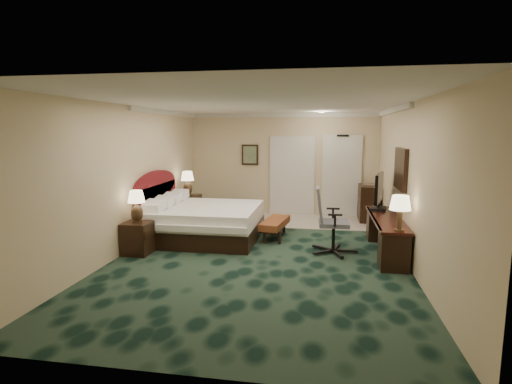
% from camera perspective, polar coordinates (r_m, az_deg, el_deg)
% --- Properties ---
extents(floor, '(5.00, 7.50, 0.00)m').
position_cam_1_polar(floor, '(7.38, 0.84, -8.87)').
color(floor, black).
rests_on(floor, ground).
extents(ceiling, '(5.00, 7.50, 0.00)m').
position_cam_1_polar(ceiling, '(7.06, 0.89, 12.53)').
color(ceiling, silver).
rests_on(ceiling, wall_back).
extents(wall_back, '(5.00, 0.00, 2.70)m').
position_cam_1_polar(wall_back, '(10.80, 3.89, 3.97)').
color(wall_back, '#D5BA86').
rests_on(wall_back, ground).
extents(wall_front, '(5.00, 0.00, 2.70)m').
position_cam_1_polar(wall_front, '(3.49, -8.57, -5.82)').
color(wall_front, '#D5BA86').
rests_on(wall_front, ground).
extents(wall_left, '(0.00, 7.50, 2.70)m').
position_cam_1_polar(wall_left, '(7.87, -17.45, 1.89)').
color(wall_left, '#D5BA86').
rests_on(wall_left, ground).
extents(wall_right, '(0.00, 7.50, 2.70)m').
position_cam_1_polar(wall_right, '(7.16, 21.05, 1.08)').
color(wall_right, '#D5BA86').
rests_on(wall_right, ground).
extents(crown_molding, '(5.00, 7.50, 0.10)m').
position_cam_1_polar(crown_molding, '(7.06, 0.88, 12.13)').
color(crown_molding, silver).
rests_on(crown_molding, wall_back).
extents(tile_patch, '(3.20, 1.70, 0.01)m').
position_cam_1_polar(tile_patch, '(10.11, 8.42, -4.13)').
color(tile_patch, '#BEB3A8').
rests_on(tile_patch, ground).
extents(headboard, '(0.12, 2.00, 1.40)m').
position_cam_1_polar(headboard, '(8.83, -13.98, -1.55)').
color(headboard, '#520B12').
rests_on(headboard, ground).
extents(entry_door, '(1.02, 0.06, 2.18)m').
position_cam_1_polar(entry_door, '(10.76, 12.11, 2.18)').
color(entry_door, silver).
rests_on(entry_door, ground).
extents(closet_doors, '(1.20, 0.06, 2.10)m').
position_cam_1_polar(closet_doors, '(10.77, 5.18, 2.34)').
color(closet_doors, beige).
rests_on(closet_doors, ground).
extents(wall_art, '(0.45, 0.06, 0.55)m').
position_cam_1_polar(wall_art, '(10.87, -0.86, 5.34)').
color(wall_art, '#446656').
rests_on(wall_art, wall_back).
extents(wall_mirror, '(0.05, 0.95, 0.75)m').
position_cam_1_polar(wall_mirror, '(7.72, 19.97, 3.13)').
color(wall_mirror, white).
rests_on(wall_mirror, wall_right).
extents(bed, '(2.17, 2.01, 0.69)m').
position_cam_1_polar(bed, '(8.41, -7.16, -4.34)').
color(bed, white).
rests_on(bed, ground).
extents(nightstand_near, '(0.47, 0.54, 0.59)m').
position_cam_1_polar(nightstand_near, '(7.66, -16.48, -6.28)').
color(nightstand_near, black).
rests_on(nightstand_near, ground).
extents(nightstand_far, '(0.53, 0.60, 0.66)m').
position_cam_1_polar(nightstand_far, '(10.08, -9.63, -2.32)').
color(nightstand_far, black).
rests_on(nightstand_far, ground).
extents(lamp_near, '(0.35, 0.35, 0.58)m').
position_cam_1_polar(lamp_near, '(7.53, -16.68, -1.98)').
color(lamp_near, '#321E13').
rests_on(lamp_near, nightstand_near).
extents(lamp_far, '(0.34, 0.34, 0.60)m').
position_cam_1_polar(lamp_far, '(9.96, -9.75, 1.22)').
color(lamp_far, '#321E13').
rests_on(lamp_far, nightstand_far).
extents(bed_bench, '(0.56, 1.19, 0.39)m').
position_cam_1_polar(bed_bench, '(8.46, 2.72, -5.24)').
color(bed_bench, '#672E12').
rests_on(bed_bench, ground).
extents(desk, '(0.50, 2.31, 0.67)m').
position_cam_1_polar(desk, '(7.75, 18.01, -5.88)').
color(desk, black).
rests_on(desk, ground).
extents(tv, '(0.30, 0.93, 0.73)m').
position_cam_1_polar(tv, '(8.32, 17.15, 0.05)').
color(tv, black).
rests_on(tv, desk).
extents(desk_lamp, '(0.42, 0.42, 0.58)m').
position_cam_1_polar(desk_lamp, '(6.64, 19.85, -2.84)').
color(desk_lamp, '#321E13').
rests_on(desk_lamp, desk).
extents(desk_chair, '(0.74, 0.69, 1.22)m').
position_cam_1_polar(desk_chair, '(7.45, 11.06, -4.01)').
color(desk_chair, '#53545A').
rests_on(desk_chair, ground).
extents(minibar, '(0.47, 0.85, 0.90)m').
position_cam_1_polar(minibar, '(10.38, 15.79, -1.54)').
color(minibar, black).
rests_on(minibar, ground).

